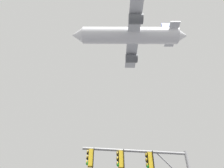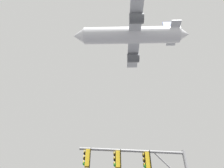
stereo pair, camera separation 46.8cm
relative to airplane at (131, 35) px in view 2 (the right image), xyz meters
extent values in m
cylinder|color=gray|center=(-2.97, -16.25, -29.58)|extent=(6.04, 0.80, 0.15)
cube|color=gold|center=(-5.50, -16.52, -30.10)|extent=(0.29, 0.35, 0.90)
cylinder|color=gold|center=(-5.50, -16.52, -29.59)|extent=(0.05, 0.05, 0.12)
cube|color=black|center=(-5.36, -16.51, -30.10)|extent=(0.07, 0.46, 1.04)
sphere|color=black|center=(-5.65, -16.54, -29.83)|extent=(0.20, 0.20, 0.20)
cylinder|color=gold|center=(-5.71, -16.54, -29.77)|extent=(0.06, 0.21, 0.21)
sphere|color=black|center=(-5.65, -16.54, -30.11)|extent=(0.20, 0.20, 0.20)
cylinder|color=gold|center=(-5.71, -16.54, -30.05)|extent=(0.06, 0.21, 0.21)
sphere|color=green|center=(-5.65, -16.54, -30.39)|extent=(0.20, 0.20, 0.20)
cylinder|color=gold|center=(-5.71, -16.54, -30.33)|extent=(0.06, 0.21, 0.21)
cube|color=gold|center=(-3.85, -16.34, -30.10)|extent=(0.29, 0.35, 0.90)
cylinder|color=gold|center=(-3.85, -16.34, -29.59)|extent=(0.05, 0.05, 0.12)
cube|color=black|center=(-3.71, -16.33, -30.10)|extent=(0.07, 0.46, 1.04)
sphere|color=black|center=(-3.99, -16.36, -29.83)|extent=(0.20, 0.20, 0.20)
cylinder|color=gold|center=(-4.06, -16.37, -29.77)|extent=(0.06, 0.21, 0.21)
sphere|color=black|center=(-3.99, -16.36, -30.11)|extent=(0.20, 0.20, 0.20)
cylinder|color=gold|center=(-4.06, -16.37, -30.05)|extent=(0.06, 0.21, 0.21)
sphere|color=green|center=(-3.99, -16.36, -30.39)|extent=(0.20, 0.20, 0.20)
cylinder|color=gold|center=(-4.06, -16.37, -30.33)|extent=(0.06, 0.21, 0.21)
cube|color=gold|center=(-2.19, -16.16, -30.10)|extent=(0.29, 0.35, 0.90)
cylinder|color=gold|center=(-2.19, -16.16, -29.59)|extent=(0.05, 0.05, 0.12)
cube|color=black|center=(-2.05, -16.15, -30.10)|extent=(0.07, 0.46, 1.04)
sphere|color=black|center=(-2.33, -16.18, -29.83)|extent=(0.20, 0.20, 0.20)
cylinder|color=gold|center=(-2.40, -16.19, -29.77)|extent=(0.06, 0.21, 0.21)
sphere|color=black|center=(-2.33, -16.18, -30.11)|extent=(0.20, 0.20, 0.20)
cylinder|color=gold|center=(-2.40, -16.19, -30.05)|extent=(0.06, 0.21, 0.21)
sphere|color=green|center=(-2.33, -16.18, -30.39)|extent=(0.20, 0.20, 0.20)
cylinder|color=gold|center=(-2.40, -16.19, -30.33)|extent=(0.06, 0.21, 0.21)
cylinder|color=white|center=(0.02, 0.00, 0.10)|extent=(19.21, 4.08, 3.40)
cone|color=white|center=(-10.58, 0.38, 0.10)|extent=(2.45, 3.31, 3.23)
cone|color=white|center=(10.52, -0.38, 0.10)|extent=(2.22, 2.96, 2.89)
cube|color=silver|center=(0.55, -0.02, -0.41)|extent=(2.98, 18.11, 0.38)
cylinder|color=#595B60|center=(0.37, -5.07, -1.43)|extent=(2.61, 2.00, 1.91)
cylinder|color=#595B60|center=(0.73, 5.03, -1.43)|extent=(2.61, 2.00, 1.91)
cube|color=navy|center=(8.29, -0.30, 2.01)|extent=(2.98, 0.36, 4.03)
cube|color=silver|center=(8.50, -0.30, 0.42)|extent=(2.14, 6.43, 0.21)
camera|label=1|loc=(-4.81, -28.24, -33.94)|focal=34.31mm
camera|label=2|loc=(-4.34, -28.25, -33.94)|focal=34.31mm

